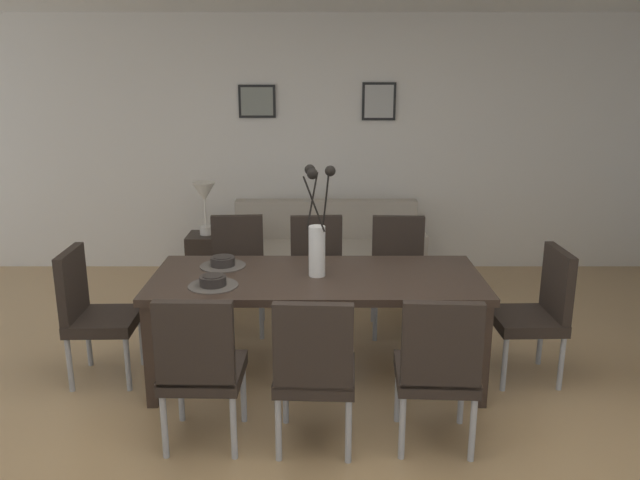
{
  "coord_description": "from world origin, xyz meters",
  "views": [
    {
      "loc": [
        0.01,
        -3.32,
        2.09
      ],
      "look_at": [
        -0.01,
        0.78,
        0.96
      ],
      "focal_mm": 35.49,
      "sensor_mm": 36.0,
      "label": 1
    }
  ],
  "objects_px": {
    "dining_chair_near_right": "(240,268)",
    "centerpiece_vase": "(319,235)",
    "bowl_near_right": "(225,261)",
    "dining_chair_mid_right": "(401,269)",
    "dining_chair_far_left": "(317,367)",
    "side_table": "(210,260)",
    "dining_chair_mid_left": "(440,366)",
    "dining_table": "(319,285)",
    "sofa": "(329,259)",
    "framed_picture_center": "(381,101)",
    "bowl_near_left": "(215,280)",
    "table_lamp": "(207,197)",
    "framed_picture_left": "(260,101)",
    "dining_chair_head_east": "(541,308)",
    "dining_chair_head_west": "(94,308)",
    "dining_chair_far_right": "(319,268)",
    "dining_chair_near_left": "(203,364)"
  },
  "relations": [
    {
      "from": "dining_chair_far_left",
      "to": "centerpiece_vase",
      "type": "height_order",
      "value": "centerpiece_vase"
    },
    {
      "from": "sofa",
      "to": "framed_picture_center",
      "type": "distance_m",
      "value": 1.68
    },
    {
      "from": "table_lamp",
      "to": "framed_picture_left",
      "type": "distance_m",
      "value": 1.14
    },
    {
      "from": "dining_chair_near_right",
      "to": "dining_chair_far_right",
      "type": "distance_m",
      "value": 0.65
    },
    {
      "from": "dining_chair_near_left",
      "to": "dining_chair_mid_right",
      "type": "distance_m",
      "value": 2.13
    },
    {
      "from": "dining_table",
      "to": "framed_picture_left",
      "type": "distance_m",
      "value": 2.78
    },
    {
      "from": "dining_table",
      "to": "table_lamp",
      "type": "bearing_deg",
      "value": 119.67
    },
    {
      "from": "framed_picture_center",
      "to": "dining_table",
      "type": "bearing_deg",
      "value": -103.84
    },
    {
      "from": "dining_chair_far_left",
      "to": "dining_chair_far_right",
      "type": "relative_size",
      "value": 1.0
    },
    {
      "from": "sofa",
      "to": "side_table",
      "type": "height_order",
      "value": "sofa"
    },
    {
      "from": "dining_chair_mid_left",
      "to": "dining_chair_head_west",
      "type": "bearing_deg",
      "value": 158.98
    },
    {
      "from": "dining_chair_near_right",
      "to": "bowl_near_right",
      "type": "bearing_deg",
      "value": -90.87
    },
    {
      "from": "centerpiece_vase",
      "to": "bowl_near_right",
      "type": "xyz_separation_m",
      "value": [
        -0.66,
        0.21,
        -0.24
      ]
    },
    {
      "from": "dining_chair_near_left",
      "to": "table_lamp",
      "type": "distance_m",
      "value": 2.8
    },
    {
      "from": "dining_chair_far_left",
      "to": "side_table",
      "type": "distance_m",
      "value": 2.98
    },
    {
      "from": "centerpiece_vase",
      "to": "dining_chair_near_right",
      "type": "bearing_deg",
      "value": 126.44
    },
    {
      "from": "dining_chair_far_right",
      "to": "table_lamp",
      "type": "relative_size",
      "value": 1.8
    },
    {
      "from": "bowl_near_right",
      "to": "dining_chair_mid_right",
      "type": "bearing_deg",
      "value": 26.34
    },
    {
      "from": "side_table",
      "to": "dining_chair_mid_left",
      "type": "bearing_deg",
      "value": -57.66
    },
    {
      "from": "dining_table",
      "to": "dining_chair_mid_left",
      "type": "relative_size",
      "value": 2.39
    },
    {
      "from": "sofa",
      "to": "table_lamp",
      "type": "relative_size",
      "value": 3.56
    },
    {
      "from": "table_lamp",
      "to": "framed_picture_center",
      "type": "distance_m",
      "value": 1.99
    },
    {
      "from": "dining_chair_near_left",
      "to": "table_lamp",
      "type": "bearing_deg",
      "value": 99.19
    },
    {
      "from": "dining_chair_mid_right",
      "to": "framed_picture_center",
      "type": "bearing_deg",
      "value": 91.4
    },
    {
      "from": "bowl_near_left",
      "to": "bowl_near_right",
      "type": "height_order",
      "value": "same"
    },
    {
      "from": "dining_table",
      "to": "sofa",
      "type": "bearing_deg",
      "value": 87.53
    },
    {
      "from": "table_lamp",
      "to": "dining_chair_near_right",
      "type": "bearing_deg",
      "value": -66.98
    },
    {
      "from": "framed_picture_left",
      "to": "dining_chair_mid_right",
      "type": "bearing_deg",
      "value": -52.21
    },
    {
      "from": "dining_chair_near_left",
      "to": "sofa",
      "type": "bearing_deg",
      "value": 75.24
    },
    {
      "from": "dining_table",
      "to": "dining_chair_mid_left",
      "type": "bearing_deg",
      "value": -52.28
    },
    {
      "from": "dining_chair_near_left",
      "to": "framed_picture_center",
      "type": "relative_size",
      "value": 2.46
    },
    {
      "from": "dining_chair_mid_left",
      "to": "sofa",
      "type": "xyz_separation_m",
      "value": [
        -0.58,
        2.75,
        -0.23
      ]
    },
    {
      "from": "side_table",
      "to": "framed_picture_left",
      "type": "distance_m",
      "value": 1.67
    },
    {
      "from": "dining_chair_near_right",
      "to": "bowl_near_left",
      "type": "distance_m",
      "value": 1.12
    },
    {
      "from": "dining_chair_head_east",
      "to": "bowl_near_left",
      "type": "xyz_separation_m",
      "value": [
        -2.16,
        -0.2,
        0.27
      ]
    },
    {
      "from": "dining_table",
      "to": "framed_picture_left",
      "type": "height_order",
      "value": "framed_picture_left"
    },
    {
      "from": "dining_table",
      "to": "dining_chair_head_east",
      "type": "bearing_deg",
      "value": -0.15
    },
    {
      "from": "dining_chair_near_right",
      "to": "sofa",
      "type": "distance_m",
      "value": 1.26
    },
    {
      "from": "dining_chair_mid_right",
      "to": "framed_picture_center",
      "type": "distance_m",
      "value": 2.05
    },
    {
      "from": "dining_chair_mid_left",
      "to": "table_lamp",
      "type": "distance_m",
      "value": 3.28
    },
    {
      "from": "dining_chair_far_left",
      "to": "dining_chair_near_right",
      "type": "bearing_deg",
      "value": 110.02
    },
    {
      "from": "table_lamp",
      "to": "framed_picture_center",
      "type": "height_order",
      "value": "framed_picture_center"
    },
    {
      "from": "bowl_near_left",
      "to": "table_lamp",
      "type": "distance_m",
      "value": 2.15
    },
    {
      "from": "dining_chair_near_right",
      "to": "framed_picture_left",
      "type": "xyz_separation_m",
      "value": [
        0.04,
        1.61,
        1.24
      ]
    },
    {
      "from": "dining_chair_far_right",
      "to": "dining_chair_near_right",
      "type": "bearing_deg",
      "value": 178.8
    },
    {
      "from": "dining_chair_head_west",
      "to": "centerpiece_vase",
      "type": "xyz_separation_m",
      "value": [
        1.52,
        0.02,
        0.51
      ]
    },
    {
      "from": "dining_chair_near_right",
      "to": "dining_chair_head_east",
      "type": "height_order",
      "value": "same"
    },
    {
      "from": "dining_chair_head_east",
      "to": "centerpiece_vase",
      "type": "relative_size",
      "value": 1.25
    },
    {
      "from": "centerpiece_vase",
      "to": "framed_picture_left",
      "type": "bearing_deg",
      "value": 103.86
    },
    {
      "from": "dining_chair_near_right",
      "to": "centerpiece_vase",
      "type": "distance_m",
      "value": 1.21
    }
  ]
}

